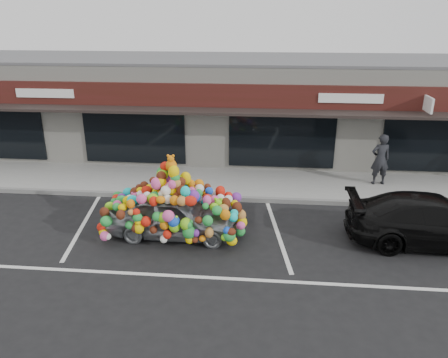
{
  "coord_description": "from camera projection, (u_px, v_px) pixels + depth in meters",
  "views": [
    {
      "loc": [
        2.3,
        -11.46,
        6.13
      ],
      "look_at": [
        1.08,
        1.4,
        1.22
      ],
      "focal_mm": 35.0,
      "sensor_mm": 36.0,
      "label": 1
    }
  ],
  "objects": [
    {
      "name": "ground",
      "position": [
        184.0,
        232.0,
        13.05
      ],
      "size": [
        90.0,
        90.0,
        0.0
      ],
      "primitive_type": "plane",
      "color": "black",
      "rests_on": "ground"
    },
    {
      "name": "parking_stripe_mid",
      "position": [
        278.0,
        233.0,
        12.99
      ],
      "size": [
        0.73,
        4.37,
        0.01
      ],
      "primitive_type": "cube",
      "rotation": [
        0.0,
        0.0,
        0.14
      ],
      "color": "silver",
      "rests_on": "ground"
    },
    {
      "name": "lane_line",
      "position": [
        247.0,
        280.0,
        10.73
      ],
      "size": [
        14.0,
        0.12,
        0.01
      ],
      "primitive_type": "cube",
      "color": "silver",
      "rests_on": "ground"
    },
    {
      "name": "black_sedan",
      "position": [
        434.0,
        221.0,
        12.21
      ],
      "size": [
        2.0,
        4.82,
        1.39
      ],
      "primitive_type": "imported",
      "rotation": [
        0.0,
        0.0,
        1.56
      ],
      "color": "black",
      "rests_on": "ground"
    },
    {
      "name": "parking_stripe_left",
      "position": [
        83.0,
        225.0,
        13.52
      ],
      "size": [
        0.73,
        4.37,
        0.01
      ],
      "primitive_type": "cube",
      "rotation": [
        0.0,
        0.0,
        0.14
      ],
      "color": "silver",
      "rests_on": "ground"
    },
    {
      "name": "toy_car",
      "position": [
        173.0,
        210.0,
        12.65
      ],
      "size": [
        2.79,
        4.12,
        2.38
      ],
      "rotation": [
        0.0,
        0.0,
        1.55
      ],
      "color": "silver",
      "rests_on": "ground"
    },
    {
      "name": "shop_building",
      "position": [
        215.0,
        105.0,
        20.14
      ],
      "size": [
        24.0,
        7.2,
        4.31
      ],
      "color": "silver",
      "rests_on": "ground"
    },
    {
      "name": "sidewalk",
      "position": [
        202.0,
        182.0,
        16.74
      ],
      "size": [
        26.0,
        3.0,
        0.15
      ],
      "primitive_type": "cube",
      "color": "gray",
      "rests_on": "ground"
    },
    {
      "name": "kerb",
      "position": [
        196.0,
        197.0,
        15.35
      ],
      "size": [
        26.0,
        0.18,
        0.16
      ],
      "primitive_type": "cube",
      "color": "slate",
      "rests_on": "ground"
    },
    {
      "name": "pedestrian_a",
      "position": [
        380.0,
        159.0,
        16.05
      ],
      "size": [
        0.77,
        0.57,
        1.92
      ],
      "primitive_type": "imported",
      "rotation": [
        0.0,
        0.0,
        3.32
      ],
      "color": "black",
      "rests_on": "sidewalk"
    }
  ]
}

